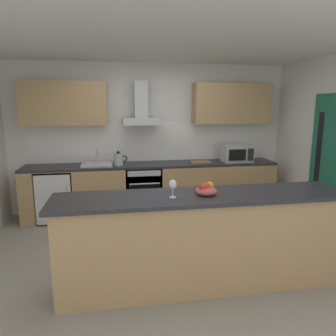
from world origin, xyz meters
name	(u,v)px	position (x,y,z in m)	size (l,w,h in m)	color
ground	(168,254)	(0.00, 0.00, -0.01)	(5.87, 4.75, 0.02)	gray
ceiling	(168,40)	(0.00, 0.00, 2.61)	(5.87, 4.75, 0.02)	white
wall_back	(150,138)	(0.00, 1.93, 1.30)	(5.87, 0.12, 2.60)	white
backsplash_tile	(151,142)	(0.00, 1.86, 1.23)	(4.14, 0.02, 0.66)	white
counter_back	(153,189)	(0.00, 1.55, 0.45)	(4.29, 0.60, 0.90)	tan
counter_island	(201,241)	(0.22, -0.78, 0.51)	(2.98, 0.64, 1.00)	tan
upper_cabinets	(151,104)	(0.00, 1.70, 1.91)	(4.23, 0.32, 0.70)	tan
side_door	(329,165)	(2.42, 0.30, 1.03)	(0.08, 0.85, 2.05)	#1E664C
oven	(143,189)	(-0.18, 1.53, 0.46)	(0.60, 0.62, 0.80)	slate
refrigerator	(56,195)	(-1.62, 1.52, 0.43)	(0.58, 0.60, 0.85)	white
microwave	(237,153)	(1.48, 1.50, 1.05)	(0.50, 0.38, 0.30)	#B7BABC
sink	(97,164)	(-0.93, 1.54, 0.93)	(0.50, 0.40, 0.26)	silver
kettle	(119,159)	(-0.58, 1.49, 1.01)	(0.29, 0.15, 0.24)	#B7BABC
range_hood	(141,111)	(-0.18, 1.66, 1.79)	(0.62, 0.45, 0.72)	#B7BABC
wine_glass	(173,185)	(-0.09, -0.83, 1.13)	(0.08, 0.08, 0.18)	silver
fruit_bowl	(206,190)	(0.26, -0.78, 1.05)	(0.22, 0.22, 0.13)	#B24C47
chopping_board	(200,162)	(0.83, 1.50, 0.91)	(0.34, 0.22, 0.02)	#9E7247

